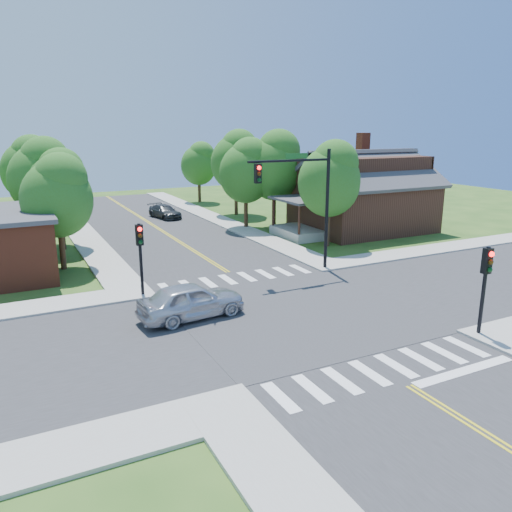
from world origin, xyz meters
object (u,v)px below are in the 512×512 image
car_dgrey (165,212)px  signal_mast_ne (303,191)px  signal_pole_se (486,274)px  house_ne (362,190)px  signal_pole_nw (140,246)px  car_silver (191,301)px

car_dgrey → signal_mast_ne: bearing=-97.0°
signal_pole_se → house_ne: (9.51, 19.86, 0.67)m
signal_pole_se → signal_pole_nw: bearing=135.0°
signal_mast_ne → signal_pole_se: signal_mast_ne is taller
car_dgrey → house_ne: bearing=-56.2°
house_ne → car_dgrey: house_ne is taller
car_silver → car_dgrey: (6.39, 25.33, -0.21)m
signal_mast_ne → car_silver: bearing=-154.4°
signal_mast_ne → car_silver: (-8.30, -3.98, -4.03)m
signal_pole_se → signal_pole_nw: (-11.20, 11.20, 0.00)m
house_ne → car_dgrey: 18.45m
signal_pole_se → house_ne: house_ne is taller
car_silver → signal_pole_se: bearing=-131.7°
signal_pole_nw → house_ne: size_ratio=0.29×
signal_pole_se → car_silver: bearing=144.1°
house_ne → car_silver: 23.36m
signal_pole_nw → car_dgrey: bearing=70.4°
signal_pole_nw → house_ne: bearing=22.7°
signal_pole_se → car_silver: signal_pole_se is taller
signal_pole_se → car_silver: (-9.99, 7.23, -1.84)m
signal_pole_se → signal_pole_nw: 15.84m
signal_pole_se → car_dgrey: signal_pole_se is taller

